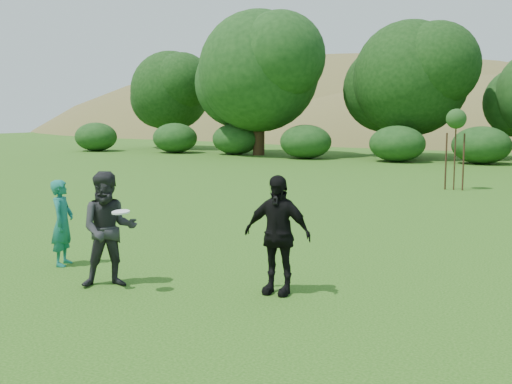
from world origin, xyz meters
TOP-DOWN VIEW (x-y plane):
  - ground at (0.00, 0.00)m, footprint 120.00×120.00m
  - player_teal at (-2.16, -0.28)m, footprint 0.57×0.67m
  - player_grey at (-0.46, -0.97)m, footprint 1.13×1.11m
  - player_black at (2.04, -0.04)m, footprint 1.10×0.52m
  - frisbee at (0.01, -1.22)m, footprint 0.27×0.27m
  - sapling at (1.65, 14.49)m, footprint 0.70×0.70m

SIDE VIEW (x-z plane):
  - ground at x=0.00m, z-range 0.00..0.00m
  - player_teal at x=-2.16m, z-range 0.00..1.55m
  - player_black at x=2.04m, z-range 0.00..1.82m
  - player_grey at x=-0.46m, z-range 0.00..1.84m
  - frisbee at x=0.01m, z-range 1.24..1.29m
  - sapling at x=1.65m, z-range 0.99..3.84m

